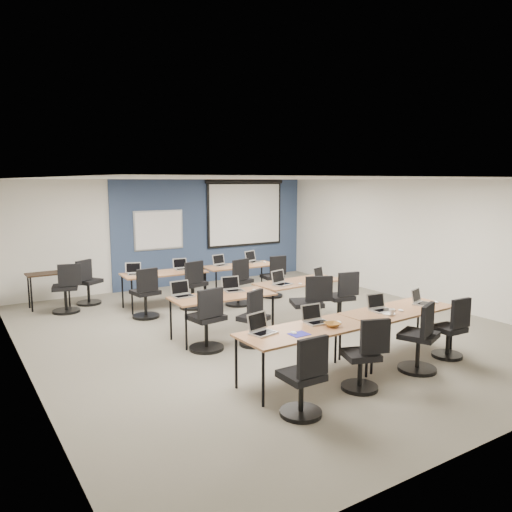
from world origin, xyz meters
TOP-DOWN VIEW (x-y plane):
  - floor at (0.00, 0.00)m, footprint 8.00×9.00m
  - ceiling at (0.00, 0.00)m, footprint 8.00×9.00m
  - wall_back at (0.00, 4.50)m, footprint 8.00×0.04m
  - wall_left at (-4.00, 0.00)m, footprint 0.04×9.00m
  - wall_right at (4.00, 0.00)m, footprint 0.04×9.00m
  - blue_accent_panel at (1.25, 4.47)m, footprint 5.50×0.04m
  - whiteboard at (-0.30, 4.43)m, footprint 1.28×0.03m
  - projector_screen at (2.20, 4.41)m, footprint 2.40×0.10m
  - training_table_front_left at (-0.94, -2.26)m, footprint 1.81×0.75m
  - training_table_front_right at (0.91, -2.20)m, footprint 1.86×0.77m
  - training_table_mid_left at (-0.89, 0.06)m, footprint 1.77×0.74m
  - training_table_mid_right at (0.94, 0.32)m, footprint 1.76×0.73m
  - training_table_back_left at (-0.91, 2.61)m, footprint 1.76×0.74m
  - training_table_back_right at (0.92, 2.53)m, footprint 1.69×0.70m
  - laptop_0 at (-1.50, -2.08)m, footprint 0.33×0.28m
  - mouse_0 at (-1.16, -2.33)m, footprint 0.08×0.11m
  - task_chair_0 at (-1.54, -3.03)m, footprint 0.49×0.49m
  - laptop_1 at (-0.61, -2.08)m, footprint 0.32×0.27m
  - mouse_1 at (-0.35, -2.27)m, footprint 0.07×0.10m
  - task_chair_1 at (-0.44, -2.87)m, footprint 0.50×0.48m
  - laptop_2 at (0.63, -2.10)m, footprint 0.32×0.27m
  - mouse_2 at (0.86, -2.30)m, footprint 0.08×0.11m
  - task_chair_2 at (0.66, -2.84)m, footprint 0.57×0.54m
  - laptop_3 at (1.47, -2.15)m, footprint 0.30×0.26m
  - mouse_3 at (1.74, -2.25)m, footprint 0.08×0.11m
  - task_chair_3 at (1.52, -2.71)m, footprint 0.46×0.46m
  - laptop_4 at (-1.51, 0.36)m, footprint 0.34×0.29m
  - mouse_4 at (-1.19, 0.08)m, footprint 0.07×0.10m
  - task_chair_4 at (-1.44, -0.44)m, footprint 0.55×0.55m
  - laptop_5 at (-0.58, 0.26)m, footprint 0.33×0.28m
  - mouse_5 at (-0.24, 0.07)m, footprint 0.09×0.11m
  - task_chair_5 at (-0.71, -0.65)m, footprint 0.50×0.47m
  - laptop_6 at (0.46, 0.25)m, footprint 0.34×0.29m
  - mouse_6 at (0.78, 0.07)m, footprint 0.07×0.10m
  - task_chair_6 at (0.44, -0.64)m, footprint 0.62×0.58m
  - laptop_7 at (1.41, 0.22)m, footprint 0.32×0.27m
  - mouse_7 at (1.58, 0.09)m, footprint 0.08×0.11m
  - task_chair_7 at (1.36, -0.44)m, footprint 0.53×0.53m
  - laptop_8 at (-1.53, 2.71)m, footprint 0.32×0.27m
  - mouse_8 at (-1.27, 2.43)m, footprint 0.08×0.11m
  - task_chair_8 at (-1.59, 1.89)m, footprint 0.53×0.53m
  - laptop_9 at (-0.46, 2.75)m, footprint 0.31×0.27m
  - mouse_9 at (-0.24, 2.55)m, footprint 0.08×0.11m
  - task_chair_9 at (-0.51, 2.06)m, footprint 0.55×0.55m
  - laptop_10 at (0.51, 2.74)m, footprint 0.32×0.28m
  - mouse_10 at (0.79, 2.43)m, footprint 0.07×0.11m
  - task_chair_10 at (0.44, 1.79)m, footprint 0.56×0.56m
  - laptop_11 at (1.39, 2.75)m, footprint 0.35×0.30m
  - mouse_11 at (1.60, 2.53)m, footprint 0.08×0.11m
  - task_chair_11 at (1.52, 2.03)m, footprint 0.49×0.49m
  - blue_mousepad at (-1.12, -2.39)m, footprint 0.25×0.21m
  - snack_bowl at (-0.54, -2.35)m, footprint 0.24×0.24m
  - snack_plate at (0.59, -2.31)m, footprint 0.22×0.22m
  - coffee_cup at (0.57, -2.39)m, footprint 0.10×0.10m
  - utility_table at (-3.04, 3.78)m, footprint 0.86×0.48m
  - spare_chair_a at (-2.29, 3.61)m, footprint 0.59×0.52m
  - spare_chair_b at (-2.81, 3.14)m, footprint 0.55×0.55m

SIDE VIEW (x-z plane):
  - floor at x=0.00m, z-range -0.01..0.01m
  - task_chair_3 at x=1.52m, z-range -0.09..0.86m
  - task_chair_5 at x=-0.71m, z-range -0.09..0.87m
  - task_chair_1 at x=-0.44m, z-range -0.09..0.88m
  - task_chair_0 at x=-1.54m, z-range -0.09..0.89m
  - task_chair_11 at x=1.52m, z-range -0.09..0.89m
  - spare_chair_a at x=-2.29m, z-range -0.09..0.92m
  - task_chair_7 at x=1.36m, z-range -0.09..0.92m
  - task_chair_8 at x=-1.59m, z-range -0.09..0.92m
  - task_chair_2 at x=0.66m, z-range -0.09..0.93m
  - spare_chair_b at x=-2.81m, z-range -0.09..0.93m
  - task_chair_9 at x=-0.51m, z-range -0.09..0.94m
  - task_chair_4 at x=-1.44m, z-range -0.09..0.94m
  - task_chair_10 at x=0.44m, z-range -0.09..0.94m
  - task_chair_6 at x=0.44m, z-range -0.09..0.97m
  - utility_table at x=-3.04m, z-range 0.27..1.02m
  - training_table_back_right at x=0.92m, z-range 0.32..1.05m
  - training_table_mid_right at x=0.94m, z-range 0.32..1.05m
  - training_table_back_left at x=-0.91m, z-range 0.32..1.05m
  - training_table_mid_left at x=-0.89m, z-range 0.32..1.05m
  - training_table_front_left at x=-0.94m, z-range 0.32..1.05m
  - training_table_front_right at x=0.91m, z-range 0.32..1.05m
  - blue_mousepad at x=-1.12m, z-range 0.73..0.74m
  - snack_plate at x=0.59m, z-range 0.73..0.74m
  - mouse_6 at x=0.78m, z-range 0.73..0.76m
  - mouse_4 at x=-1.19m, z-range 0.73..0.76m
  - mouse_1 at x=-0.35m, z-range 0.73..0.76m
  - mouse_9 at x=-0.24m, z-range 0.73..0.76m
  - mouse_2 at x=0.86m, z-range 0.72..0.76m
  - mouse_3 at x=1.74m, z-range 0.72..0.76m
  - mouse_5 at x=-0.24m, z-range 0.72..0.76m
  - mouse_7 at x=1.58m, z-range 0.72..0.76m
  - mouse_10 at x=0.79m, z-range 0.72..0.76m
  - mouse_8 at x=-1.27m, z-range 0.72..0.76m
  - mouse_11 at x=1.60m, z-range 0.72..0.76m
  - mouse_0 at x=-1.16m, z-range 0.72..0.76m
  - snack_bowl at x=-0.54m, z-range 0.73..0.78m
  - coffee_cup at x=0.57m, z-range 0.74..0.81m
  - laptop_3 at x=1.47m, z-range 0.67..0.90m
  - laptop_9 at x=-0.46m, z-range 0.67..0.91m
  - laptop_7 at x=1.41m, z-range 0.67..0.91m
  - laptop_8 at x=-1.53m, z-range 0.67..0.91m
  - laptop_1 at x=-0.61m, z-range 0.67..0.91m
  - laptop_2 at x=0.63m, z-range 0.67..0.91m
  - laptop_10 at x=0.51m, z-range 0.67..0.92m
  - laptop_0 at x=-1.50m, z-range 0.67..0.92m
  - laptop_5 at x=-0.58m, z-range 0.67..0.92m
  - laptop_4 at x=-1.51m, z-range 0.66..0.92m
  - laptop_6 at x=0.46m, z-range 0.66..0.93m
  - laptop_11 at x=1.39m, z-range 0.66..0.93m
  - wall_back at x=0.00m, z-range 0.00..2.70m
  - wall_left at x=-4.00m, z-range 0.00..2.70m
  - wall_right at x=4.00m, z-range 0.00..2.70m
  - blue_accent_panel at x=1.25m, z-range 0.00..2.70m
  - whiteboard at x=-0.30m, z-range 0.96..1.94m
  - projector_screen at x=2.20m, z-range 0.98..2.80m
  - ceiling at x=0.00m, z-range 2.69..2.71m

